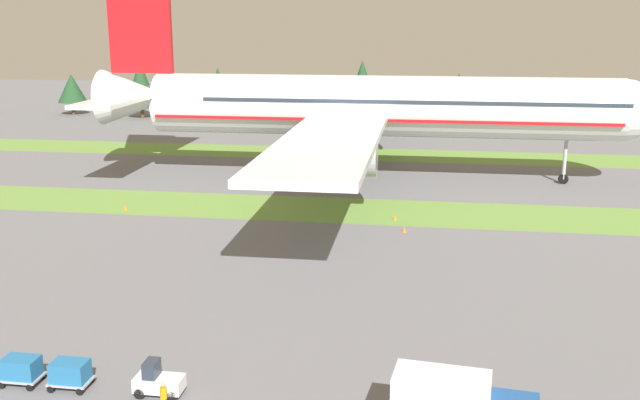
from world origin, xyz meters
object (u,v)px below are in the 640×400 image
object	(u,v)px
cargo_dolly_second	(21,369)
baggage_tug	(158,381)
ground_crew_marshaller	(164,397)
taxiway_marker_1	(126,207)
cargo_dolly_lead	(70,372)
airliner	(366,106)
taxiway_marker_0	(395,217)
taxiway_marker_2	(404,229)

from	to	relation	value
cargo_dolly_second	baggage_tug	bearing A→B (deg)	90.00
ground_crew_marshaller	taxiway_marker_1	distance (m)	42.83
baggage_tug	cargo_dolly_lead	world-z (taller)	baggage_tug
airliner	ground_crew_marshaller	xyz separation A→B (m)	(-4.93, -58.41, -8.27)
ground_crew_marshaller	taxiway_marker_0	size ratio (longest dim) A/B	3.55
cargo_dolly_second	ground_crew_marshaller	distance (m)	9.10
taxiway_marker_2	taxiway_marker_1	bearing A→B (deg)	172.57
cargo_dolly_lead	cargo_dolly_second	world-z (taller)	same
cargo_dolly_lead	taxiway_marker_1	xyz separation A→B (m)	(-12.68, 36.73, -0.64)
airliner	taxiway_marker_2	bearing A→B (deg)	13.70
airliner	baggage_tug	xyz separation A→B (m)	(-5.93, -56.64, -8.40)
taxiway_marker_2	taxiway_marker_0	bearing A→B (deg)	104.53
cargo_dolly_second	taxiway_marker_1	size ratio (longest dim) A/B	3.93
airliner	taxiway_marker_1	bearing A→B (deg)	-50.31
taxiway_marker_0	ground_crew_marshaller	bearing A→B (deg)	-104.09
cargo_dolly_lead	taxiway_marker_2	distance (m)	36.97
baggage_tug	cargo_dolly_lead	size ratio (longest dim) A/B	1.18
cargo_dolly_lead	taxiway_marker_0	xyz separation A→B (m)	(15.80, 37.17, -0.67)
cargo_dolly_second	taxiway_marker_0	size ratio (longest dim) A/B	4.49
airliner	taxiway_marker_2	distance (m)	26.07
ground_crew_marshaller	taxiway_marker_2	distance (m)	36.34
cargo_dolly_lead	taxiway_marker_0	world-z (taller)	cargo_dolly_lead
ground_crew_marshaller	cargo_dolly_second	bearing A→B (deg)	76.30
airliner	cargo_dolly_lead	world-z (taller)	airliner
ground_crew_marshaller	taxiway_marker_2	size ratio (longest dim) A/B	3.07
airliner	cargo_dolly_second	size ratio (longest dim) A/B	38.50
ground_crew_marshaller	taxiway_marker_1	xyz separation A→B (m)	(-18.70, 38.52, -0.66)
cargo_dolly_lead	taxiway_marker_2	xyz separation A→B (m)	(16.91, 32.87, -0.64)
airliner	taxiway_marker_0	size ratio (longest dim) A/B	172.94
taxiway_marker_0	taxiway_marker_2	xyz separation A→B (m)	(1.11, -4.30, 0.04)
baggage_tug	ground_crew_marshaller	size ratio (longest dim) A/B	1.50
baggage_tug	ground_crew_marshaller	xyz separation A→B (m)	(1.00, -1.78, 0.13)
airliner	taxiway_marker_0	bearing A→B (deg)	13.60
ground_crew_marshaller	taxiway_marker_1	bearing A→B (deg)	23.63
cargo_dolly_second	ground_crew_marshaller	xyz separation A→B (m)	(8.92, -1.80, 0.03)
cargo_dolly_second	ground_crew_marshaller	bearing A→B (deg)	78.76
cargo_dolly_second	taxiway_marker_2	bearing A→B (deg)	149.10
airliner	cargo_dolly_second	xyz separation A→B (m)	(-13.85, -56.61, -8.30)
taxiway_marker_0	taxiway_marker_1	bearing A→B (deg)	-179.11
taxiway_marker_0	taxiway_marker_2	bearing A→B (deg)	-75.47
cargo_dolly_lead	taxiway_marker_2	bearing A→B (deg)	152.96
airliner	baggage_tug	size ratio (longest dim) A/B	32.59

